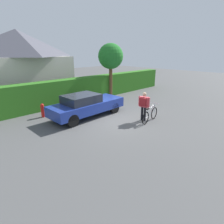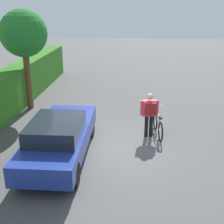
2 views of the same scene
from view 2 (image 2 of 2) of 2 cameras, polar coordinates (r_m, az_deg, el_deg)
The scene contains 5 objects.
ground_plane at distance 10.01m, azimuth -0.37°, elevation -6.77°, with size 60.00×60.00×0.00m, color #4D4D4D.
parked_car_near at distance 9.22m, azimuth -9.95°, elevation -4.66°, with size 4.54×1.73×1.36m.
bicycle at distance 10.89m, azimuth 8.67°, elevation -2.47°, with size 1.69×0.50×0.95m.
person_rider at distance 10.48m, azimuth 7.12°, elevation 0.13°, with size 0.41×0.64×1.60m.
tree_kerbside at distance 13.42m, azimuth -16.40°, elevation 13.93°, with size 1.98×1.98×4.27m.
Camera 2 is at (-8.85, -0.88, 4.59)m, focal length 48.28 mm.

